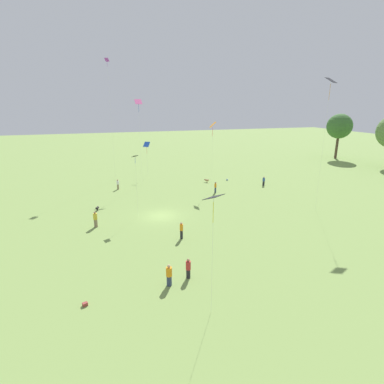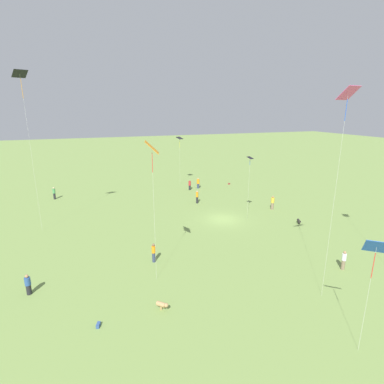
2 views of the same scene
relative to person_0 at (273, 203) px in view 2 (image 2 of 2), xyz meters
The scene contains 19 objects.
ground_plane 8.03m from the person_0, 98.76° to the left, with size 240.00×240.00×0.00m, color #7A994C.
person_0 is the anchor object (origin of this frame).
person_1 10.45m from the person_0, 54.81° to the left, with size 0.41×0.41×1.86m.
person_2 15.07m from the person_0, 27.95° to the left, with size 0.55×0.55×1.74m.
person_3 29.76m from the person_0, 110.20° to the left, with size 0.43×0.43×1.59m.
person_4 15.85m from the person_0, 166.71° to the left, with size 0.43×0.43×1.68m.
person_5 20.26m from the person_0, 115.43° to the left, with size 0.46×0.46×1.75m.
person_6 31.81m from the person_0, 61.37° to the left, with size 0.50×0.50×1.85m.
person_7 14.84m from the person_0, 21.11° to the left, with size 0.64×0.64×1.80m.
kite_0 23.18m from the person_0, 155.73° to the left, with size 1.00×1.25×14.38m.
kite_1 8.41m from the person_0, 113.16° to the left, with size 0.84×0.85×7.73m.
kite_2 20.51m from the person_0, 22.35° to the left, with size 1.38×1.40×8.42m.
kite_4 25.12m from the person_0, 156.42° to the left, with size 1.34×1.38×6.78m.
kite_5 32.14m from the person_0, 85.03° to the left, with size 1.55×1.63×16.69m.
kite_6 23.86m from the person_0, 121.50° to the left, with size 1.45×1.21×10.89m.
dog_0 24.64m from the person_0, 128.59° to the left, with size 0.76×0.75×0.60m.
dog_1 5.63m from the person_0, behind, with size 0.74×0.49×0.56m.
picnic_bag_0 14.52m from the person_0, ahead, with size 0.35×0.41×0.24m.
picnic_bag_1 28.11m from the person_0, 123.60° to the left, with size 0.47×0.32×0.23m.
Camera 2 is at (-31.05, 15.44, 13.02)m, focal length 28.00 mm.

